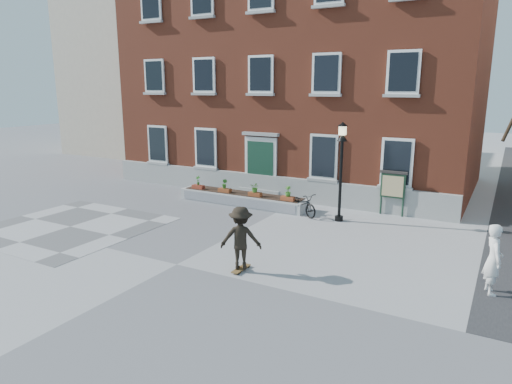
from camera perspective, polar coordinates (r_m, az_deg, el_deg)
The scene contains 10 objects.
ground at distance 14.14m, azimuth -9.86°, elevation -8.91°, with size 100.00×100.00×0.00m, color #959598.
checker_patch at distance 18.92m, azimuth -22.21°, elevation -4.03°, with size 6.00×6.00×0.01m, color #58585B.
distant_building at distance 40.06m, azimuth -12.36°, elevation 14.53°, with size 10.00×12.00×13.00m, color #C1B39C.
bicycle at distance 19.08m, azimuth 5.75°, elevation -1.49°, with size 0.64×1.83×0.96m, color black.
bystander at distance 13.26m, azimuth 27.55°, elevation -7.47°, with size 0.68×0.45×1.86m, color white.
brick_building at distance 26.25m, azimuth 6.13°, elevation 15.27°, with size 18.40×10.85×12.60m.
planter_assembly at distance 20.75m, azimuth -1.70°, elevation -0.73°, with size 6.20×1.12×1.15m.
lamp_post at distance 18.05m, azimuth 10.63°, elevation 4.20°, with size 0.40×0.40×3.93m.
notice_board at distance 19.60m, azimuth 16.75°, elevation 0.76°, with size 1.10×0.16×1.87m.
skateboarder at distance 13.17m, azimuth -1.92°, elevation -5.77°, with size 1.37×1.13×1.93m.
Camera 1 is at (8.41, -10.09, 5.24)m, focal length 32.00 mm.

